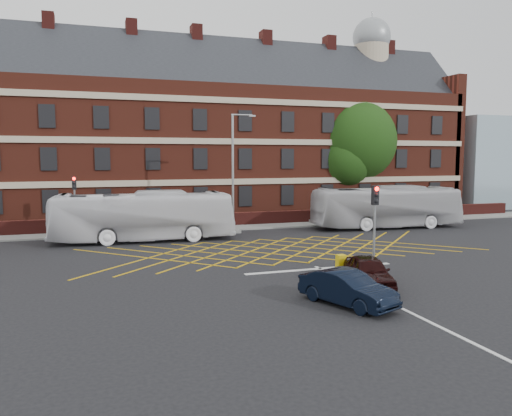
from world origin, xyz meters
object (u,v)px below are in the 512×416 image
object	(u,v)px
traffic_light_far	(75,211)
direction_signs	(67,216)
deciduous_tree	(354,147)
street_lamp	(234,192)
traffic_light_near	(374,236)
bus_right	(386,207)
utility_cabinet	(341,265)
car_maroon	(369,272)
bus_left	(144,216)
car_navy	(347,288)

from	to	relation	value
traffic_light_far	direction_signs	bearing A→B (deg)	151.18
deciduous_tree	street_lamp	world-z (taller)	deciduous_tree
deciduous_tree	traffic_light_near	world-z (taller)	deciduous_tree
street_lamp	bus_right	bearing A→B (deg)	-6.62
street_lamp	utility_cabinet	xyz separation A→B (m)	(1.25, -14.59, -2.53)
traffic_light_near	traffic_light_far	xyz separation A→B (m)	(-14.32, 16.77, 0.00)
car_maroon	bus_left	bearing A→B (deg)	133.27
traffic_light_far	bus_left	bearing A→B (deg)	-41.58
car_maroon	utility_cabinet	size ratio (longest dim) A/B	4.05
car_maroon	street_lamp	world-z (taller)	street_lamp
bus_left	street_lamp	world-z (taller)	street_lamp
bus_left	bus_right	xyz separation A→B (m)	(19.06, 0.29, -0.01)
bus_right	car_navy	distance (m)	22.08
deciduous_tree	utility_cabinet	world-z (taller)	deciduous_tree
traffic_light_near	direction_signs	distance (m)	22.65
bus_right	car_navy	bearing A→B (deg)	148.39
traffic_light_far	deciduous_tree	bearing A→B (deg)	13.18
car_maroon	bus_right	bearing A→B (deg)	70.17
car_navy	traffic_light_near	bearing A→B (deg)	27.55
car_maroon	deciduous_tree	world-z (taller)	deciduous_tree
car_navy	utility_cabinet	xyz separation A→B (m)	(2.14, 4.54, -0.17)
bus_right	traffic_light_far	world-z (taller)	traffic_light_far
bus_left	utility_cabinet	xyz separation A→B (m)	(8.05, -12.88, -1.20)
car_maroon	utility_cabinet	xyz separation A→B (m)	(-0.07, 2.40, -0.18)
traffic_light_far	traffic_light_near	bearing A→B (deg)	-49.51
direction_signs	utility_cabinet	size ratio (longest dim) A/B	2.26
car_maroon	traffic_light_far	xyz separation A→B (m)	(-12.56, 19.21, 1.09)
utility_cabinet	direction_signs	bearing A→B (deg)	127.31
car_navy	utility_cabinet	bearing A→B (deg)	43.18
street_lamp	traffic_light_near	bearing A→B (deg)	-78.07
deciduous_tree	traffic_light_far	bearing A→B (deg)	-166.82
street_lamp	deciduous_tree	bearing A→B (deg)	29.50
bus_right	bus_left	bearing A→B (deg)	95.85
bus_right	direction_signs	distance (m)	24.38
bus_left	car_navy	size ratio (longest dim) A/B	3.03
bus_left	car_navy	bearing A→B (deg)	-157.90
utility_cabinet	car_maroon	bearing A→B (deg)	-88.29
car_maroon	utility_cabinet	bearing A→B (deg)	106.99
car_navy	utility_cabinet	world-z (taller)	car_navy
car_navy	direction_signs	distance (m)	24.26
traffic_light_near	traffic_light_far	world-z (taller)	same
traffic_light_near	utility_cabinet	size ratio (longest dim) A/B	4.38
car_navy	utility_cabinet	distance (m)	5.02
bus_left	traffic_light_far	bearing A→B (deg)	51.77
bus_left	traffic_light_far	world-z (taller)	traffic_light_far
traffic_light_near	street_lamp	bearing A→B (deg)	101.93
car_maroon	traffic_light_far	world-z (taller)	traffic_light_far
deciduous_tree	bus_left	bearing A→B (deg)	-155.01
bus_left	car_maroon	size ratio (longest dim) A/B	3.07
bus_left	direction_signs	xyz separation A→B (m)	(-5.00, 4.25, -0.31)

